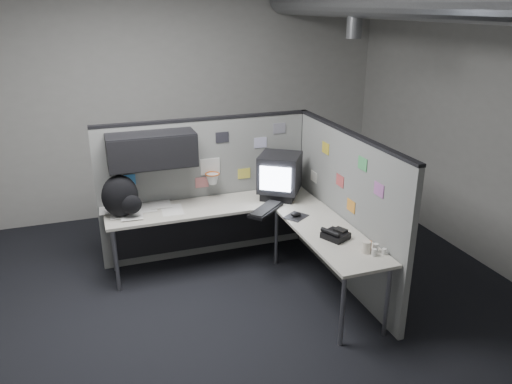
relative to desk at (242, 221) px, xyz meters
name	(u,v)px	position (x,y,z in m)	size (l,w,h in m)	color
room	(311,89)	(0.41, -0.70, 1.48)	(5.62, 5.62, 3.22)	black
partition_back	(193,176)	(-0.40, 0.53, 0.38)	(2.44, 0.42, 1.63)	gray
partition_right	(345,209)	(0.95, -0.49, 0.21)	(0.07, 2.23, 1.63)	gray
desk	(242,221)	(0.00, 0.00, 0.00)	(2.31, 2.11, 0.73)	beige
monitor	(280,175)	(0.53, 0.27, 0.37)	(0.60, 0.60, 0.50)	black
keyboard	(266,210)	(0.23, -0.08, 0.14)	(0.48, 0.46, 0.04)	black
mouse	(296,215)	(0.48, -0.32, 0.13)	(0.29, 0.28, 0.05)	black
phone	(335,235)	(0.62, -0.90, 0.16)	(0.27, 0.28, 0.10)	black
bottles	(375,249)	(0.82, -1.27, 0.15)	(0.15, 0.17, 0.09)	silver
cup	(366,247)	(0.75, -1.25, 0.17)	(0.08, 0.08, 0.11)	beige
papers	(140,209)	(-1.01, 0.39, 0.13)	(0.86, 0.55, 0.02)	white
backpack	(121,197)	(-1.20, 0.27, 0.34)	(0.44, 0.39, 0.45)	black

